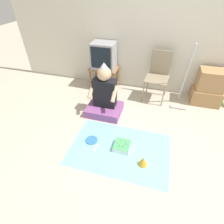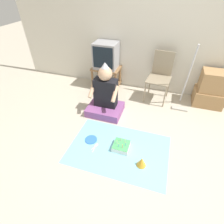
% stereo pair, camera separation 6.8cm
% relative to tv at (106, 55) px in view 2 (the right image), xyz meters
% --- Properties ---
extents(ground_plane, '(16.00, 16.00, 0.00)m').
position_rel_tv_xyz_m(ground_plane, '(1.15, -1.76, -0.71)').
color(ground_plane, '#BCB29E').
extents(wall_back, '(6.40, 0.06, 2.55)m').
position_rel_tv_xyz_m(wall_back, '(1.15, 0.23, 0.56)').
color(wall_back, beige).
rests_on(wall_back, ground_plane).
extents(tv_stand, '(0.58, 0.42, 0.46)m').
position_rel_tv_xyz_m(tv_stand, '(-0.00, -0.00, -0.44)').
color(tv_stand, olive).
rests_on(tv_stand, ground_plane).
extents(tv, '(0.46, 0.39, 0.51)m').
position_rel_tv_xyz_m(tv, '(0.00, 0.00, 0.00)').
color(tv, '#99999E').
rests_on(tv, tv_stand).
extents(folding_chair, '(0.46, 0.48, 0.91)m').
position_rel_tv_xyz_m(folding_chair, '(1.11, -0.08, -0.20)').
color(folding_chair, gray).
rests_on(folding_chair, ground_plane).
extents(cardboard_box_stack, '(0.52, 0.41, 0.67)m').
position_rel_tv_xyz_m(cardboard_box_stack, '(2.05, -0.03, -0.40)').
color(cardboard_box_stack, '#A87F51').
rests_on(cardboard_box_stack, ground_plane).
extents(dust_mop, '(0.28, 0.32, 1.19)m').
position_rel_tv_xyz_m(dust_mop, '(1.58, -0.31, -0.37)').
color(dust_mop, '#B2ADA3').
rests_on(dust_mop, ground_plane).
extents(person_seated, '(0.60, 0.49, 0.93)m').
position_rel_tv_xyz_m(person_seated, '(0.28, -0.87, -0.41)').
color(person_seated, '#8C4C8C').
rests_on(person_seated, ground_plane).
extents(party_cloth, '(1.40, 0.94, 0.01)m').
position_rel_tv_xyz_m(party_cloth, '(0.76, -1.65, -0.71)').
color(party_cloth, '#7FC6E0').
rests_on(party_cloth, ground_plane).
extents(birthday_cake, '(0.23, 0.23, 0.14)m').
position_rel_tv_xyz_m(birthday_cake, '(0.79, -1.62, -0.67)').
color(birthday_cake, white).
rests_on(birthday_cake, party_cloth).
extents(party_hat_blue, '(0.13, 0.13, 0.14)m').
position_rel_tv_xyz_m(party_hat_blue, '(1.12, -1.82, -0.64)').
color(party_hat_blue, gold).
rests_on(party_hat_blue, party_cloth).
extents(paper_plate, '(0.18, 0.18, 0.01)m').
position_rel_tv_xyz_m(paper_plate, '(0.31, -1.60, -0.70)').
color(paper_plate, blue).
rests_on(paper_plate, party_cloth).
extents(plastic_spoon_near, '(0.06, 0.14, 0.01)m').
position_rel_tv_xyz_m(plastic_spoon_near, '(0.43, -1.69, -0.70)').
color(plastic_spoon_near, white).
rests_on(plastic_spoon_near, party_cloth).
extents(plastic_spoon_far, '(0.04, 0.15, 0.01)m').
position_rel_tv_xyz_m(plastic_spoon_far, '(0.42, -1.71, -0.70)').
color(plastic_spoon_far, white).
rests_on(plastic_spoon_far, party_cloth).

